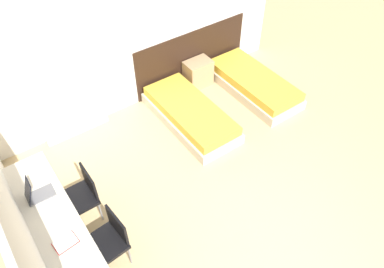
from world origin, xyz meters
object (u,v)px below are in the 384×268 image
bed_near_door (253,84)px  laptop (36,193)px  chair_near_laptop (81,195)px  chair_near_notebook (108,240)px  nightstand (198,73)px  bed_near_window (190,114)px

bed_near_door → laptop: (-4.26, -0.63, 0.62)m
chair_near_laptop → chair_near_notebook: size_ratio=1.00×
nightstand → chair_near_laptop: 3.40m
nightstand → laptop: size_ratio=1.53×
chair_near_notebook → laptop: laptop is taller
nightstand → chair_near_laptop: bearing=-153.6°
nightstand → bed_near_window: bearing=-133.3°
bed_near_door → laptop: bearing=-171.5°
chair_near_laptop → chair_near_notebook: same height
bed_near_window → nightstand: size_ratio=3.65×
bed_near_door → nightstand: 1.09m
bed_near_door → laptop: laptop is taller
chair_near_laptop → bed_near_door: bearing=10.8°
chair_near_notebook → bed_near_door: bearing=17.4°
chair_near_laptop → laptop: 0.58m
bed_near_door → nightstand: nightstand is taller
nightstand → chair_near_notebook: size_ratio=0.63×
bed_near_window → laptop: (-2.77, -0.63, 0.62)m
nightstand → chair_near_notebook: chair_near_notebook is taller
chair_near_laptop → nightstand: bearing=26.5°
bed_near_window → chair_near_laptop: chair_near_laptop is taller
bed_near_window → bed_near_door: same height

